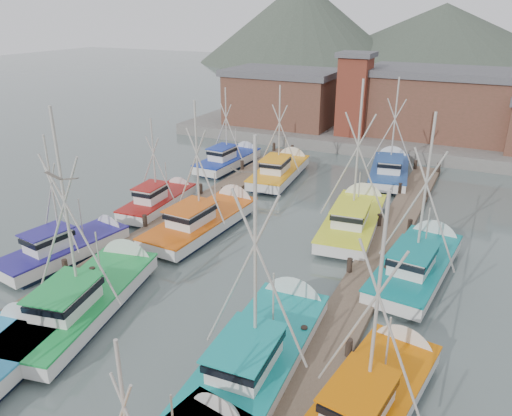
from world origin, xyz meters
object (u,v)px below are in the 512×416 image
at_px(boat_4, 90,296).
at_px(boat_8, 207,219).
at_px(boat_12, 281,170).
at_px(lookout_tower, 354,94).

bearing_deg(boat_4, boat_8, 77.68).
height_order(boat_4, boat_12, boat_4).
bearing_deg(lookout_tower, boat_4, -94.26).
bearing_deg(boat_8, boat_4, -88.06).
bearing_deg(lookout_tower, boat_12, -99.90).
bearing_deg(lookout_tower, boat_8, -95.67).
bearing_deg(boat_12, lookout_tower, 74.50).
bearing_deg(boat_8, lookout_tower, 87.19).
distance_m(boat_4, boat_12, 23.06).
height_order(lookout_tower, boat_8, lookout_tower).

